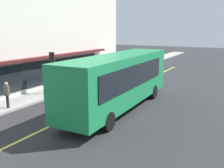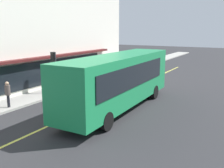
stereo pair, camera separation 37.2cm
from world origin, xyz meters
The scene contains 8 objects.
ground centered at (0.00, 0.00, 0.00)m, with size 120.00×120.00×0.00m, color #28282B.
sidewalk centered at (0.00, 4.96, 0.07)m, with size 80.00×2.42×0.15m, color #9E9B93.
lane_centre_stripe centered at (0.00, 0.00, 0.00)m, with size 36.00×0.16×0.01m, color #D8D14C.
storefront_building centered at (-0.54, 10.29, 7.00)m, with size 25.69×8.86×14.01m.
bus centered at (-2.43, -1.85, 1.99)m, with size 11.16×2.71×3.50m.
traffic_light centered at (-1.58, 4.43, 2.53)m, with size 0.30×0.52×3.20m.
car_silver centered at (3.08, 2.61, 0.74)m, with size 4.37×2.01×1.52m.
pedestrian_near_storefront centered at (-6.11, 4.26, 1.16)m, with size 0.34×0.34×1.68m.
Camera 1 is at (-16.57, -9.03, 5.08)m, focal length 40.67 mm.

